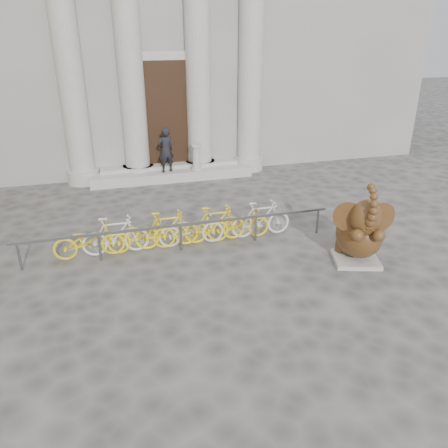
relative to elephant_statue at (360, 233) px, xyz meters
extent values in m
plane|color=#474442|center=(-3.20, -1.65, -0.77)|extent=(80.00, 80.00, 0.00)
cube|color=gray|center=(-3.20, 13.35, 5.23)|extent=(22.00, 10.00, 12.00)
cube|color=black|center=(-3.20, 8.27, 1.53)|extent=(2.40, 0.16, 4.00)
cylinder|color=#A8A59E|center=(-6.40, 8.15, 3.23)|extent=(0.90, 0.90, 8.00)
cylinder|color=#A8A59E|center=(-4.40, 8.15, 3.23)|extent=(0.90, 0.90, 8.00)
cylinder|color=#A8A59E|center=(-2.00, 8.15, 3.23)|extent=(0.90, 0.90, 8.00)
cylinder|color=#A8A59E|center=(0.00, 8.15, 3.23)|extent=(0.90, 0.90, 8.00)
cube|color=#A8A59E|center=(-3.20, 7.75, -0.59)|extent=(6.00, 1.20, 0.36)
cube|color=#A8A59E|center=(0.01, 0.03, -0.71)|extent=(1.29, 1.23, 0.11)
ellipsoid|color=black|center=(0.08, 0.25, -0.35)|extent=(1.10, 1.07, 0.67)
ellipsoid|color=black|center=(0.02, 0.05, -0.05)|extent=(1.35, 1.51, 1.10)
cylinder|color=black|center=(-0.15, 0.47, -0.52)|extent=(0.40, 0.40, 0.27)
cylinder|color=black|center=(0.39, 0.30, -0.52)|extent=(0.40, 0.40, 0.27)
cylinder|color=black|center=(-0.33, -0.28, 0.16)|extent=(0.43, 0.68, 0.42)
cylinder|color=black|center=(0.11, -0.42, 0.16)|extent=(0.43, 0.68, 0.42)
ellipsoid|color=black|center=(-0.10, -0.31, 0.54)|extent=(0.89, 0.86, 0.84)
cylinder|color=black|center=(-0.40, -0.08, 0.50)|extent=(0.61, 0.46, 0.72)
cylinder|color=black|center=(0.28, -0.30, 0.50)|extent=(0.72, 0.06, 0.72)
cone|color=beige|center=(-0.28, -0.47, 0.37)|extent=(0.09, 0.24, 0.11)
cone|color=beige|center=(-0.04, -0.55, 0.37)|extent=(0.19, 0.24, 0.11)
cube|color=slate|center=(-3.95, 1.79, -0.07)|extent=(8.00, 0.06, 0.06)
cylinder|color=slate|center=(-7.75, 1.79, -0.42)|extent=(0.06, 0.06, 0.70)
cylinder|color=slate|center=(-5.95, 1.79, -0.42)|extent=(0.06, 0.06, 0.70)
cylinder|color=slate|center=(-3.95, 1.79, -0.42)|extent=(0.06, 0.06, 0.70)
cylinder|color=slate|center=(-1.95, 1.79, -0.42)|extent=(0.06, 0.06, 0.70)
cylinder|color=slate|center=(-0.15, 1.79, -0.42)|extent=(0.06, 0.06, 0.70)
imported|color=yellow|center=(-6.19, 2.04, -0.27)|extent=(1.70, 0.50, 1.00)
imported|color=silver|center=(-5.55, 2.04, -0.27)|extent=(1.66, 0.47, 1.00)
imported|color=yellow|center=(-4.91, 2.04, -0.27)|extent=(1.70, 0.50, 1.00)
imported|color=yellow|center=(-4.27, 2.04, -0.27)|extent=(1.66, 0.47, 1.00)
imported|color=silver|center=(-3.63, 2.04, -0.27)|extent=(1.70, 0.50, 1.00)
imported|color=yellow|center=(-2.99, 2.04, -0.27)|extent=(1.66, 0.47, 1.00)
imported|color=yellow|center=(-2.35, 2.04, -0.27)|extent=(1.70, 0.50, 1.00)
imported|color=silver|center=(-1.72, 2.04, -0.27)|extent=(1.66, 0.47, 1.00)
imported|color=black|center=(-3.41, 7.49, 0.41)|extent=(0.67, 0.52, 1.63)
cylinder|color=#A8A59E|center=(-2.30, 7.45, -0.35)|extent=(0.40, 0.40, 0.12)
cylinder|color=#A8A59E|center=(-2.30, 7.45, 0.04)|extent=(0.28, 0.28, 0.90)
cylinder|color=#A8A59E|center=(-2.30, 7.45, 0.52)|extent=(0.40, 0.40, 0.10)
camera|label=1|loc=(-5.62, -8.09, 4.37)|focal=35.00mm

